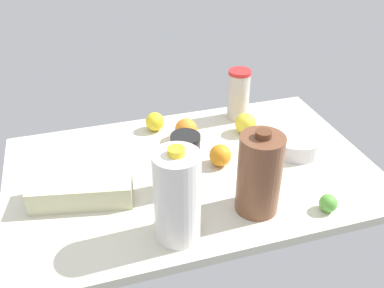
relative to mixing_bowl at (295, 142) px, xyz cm
name	(u,v)px	position (x,y,z in cm)	size (l,w,h in cm)	color
countertop	(192,173)	(-38.60, -1.37, -4.44)	(120.00, 76.00, 3.00)	beige
mixing_bowl	(295,142)	(0.00, 0.00, 0.00)	(19.71, 19.71, 5.88)	silver
shaker_bottle	(186,162)	(-43.20, -9.92, 6.62)	(8.84, 8.84, 19.04)	#392938
milk_jug	(177,197)	(-50.92, -28.95, 10.34)	(12.23, 12.23, 28.13)	white
tumbler_cup	(239,94)	(-10.96, 27.31, 7.13)	(8.68, 8.68, 20.05)	beige
chocolate_milk_jug	(259,174)	(-26.15, -25.01, 9.36)	(12.46, 12.46, 26.17)	brown
egg_carton	(81,191)	(-74.54, -6.96, 0.72)	(29.91, 11.38, 7.31)	beige
lemon_beside_bowl	(155,122)	(-44.57, 27.24, 0.60)	(7.07, 7.07, 7.07)	yellow
lemon_far_back	(246,124)	(-12.67, 15.23, 1.03)	(7.93, 7.93, 7.93)	yellow
orange_by_jug	(186,129)	(-35.19, 17.43, 1.13)	(8.14, 8.14, 8.14)	orange
lime_near_front	(328,203)	(-6.71, -32.06, -0.30)	(5.28, 5.28, 5.28)	#5DB140
orange_loose	(220,156)	(-28.78, -1.65, 0.74)	(7.36, 7.36, 7.36)	orange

